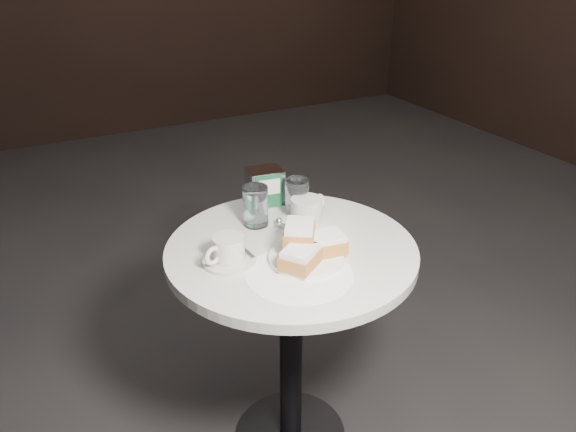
% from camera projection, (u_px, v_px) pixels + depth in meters
% --- Properties ---
extents(cafe_table, '(0.70, 0.70, 0.74)m').
position_uv_depth(cafe_table, '(291.00, 305.00, 1.65)').
color(cafe_table, black).
rests_on(cafe_table, ground).
extents(sugar_spill, '(0.34, 0.34, 0.00)m').
position_uv_depth(sugar_spill, '(299.00, 274.00, 1.43)').
color(sugar_spill, white).
rests_on(sugar_spill, cafe_table).
extents(beignet_plate, '(0.25, 0.25, 0.10)m').
position_uv_depth(beignet_plate, '(308.00, 249.00, 1.47)').
color(beignet_plate, white).
rests_on(beignet_plate, cafe_table).
extents(coffee_cup_left, '(0.19, 0.19, 0.08)m').
position_uv_depth(coffee_cup_left, '(228.00, 252.00, 1.47)').
color(coffee_cup_left, beige).
rests_on(coffee_cup_left, cafe_table).
extents(coffee_cup_right, '(0.21, 0.21, 0.08)m').
position_uv_depth(coffee_cup_right, '(307.00, 213.00, 1.66)').
color(coffee_cup_right, silver).
rests_on(coffee_cup_right, cafe_table).
extents(water_glass_left, '(0.09, 0.09, 0.12)m').
position_uv_depth(water_glass_left, '(256.00, 206.00, 1.65)').
color(water_glass_left, white).
rests_on(water_glass_left, cafe_table).
extents(water_glass_right, '(0.08, 0.08, 0.12)m').
position_uv_depth(water_glass_right, '(297.00, 198.00, 1.70)').
color(water_glass_right, silver).
rests_on(water_glass_right, cafe_table).
extents(napkin_dispenser, '(0.12, 0.10, 0.12)m').
position_uv_depth(napkin_dispenser, '(265.00, 188.00, 1.76)').
color(napkin_dispenser, white).
rests_on(napkin_dispenser, cafe_table).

